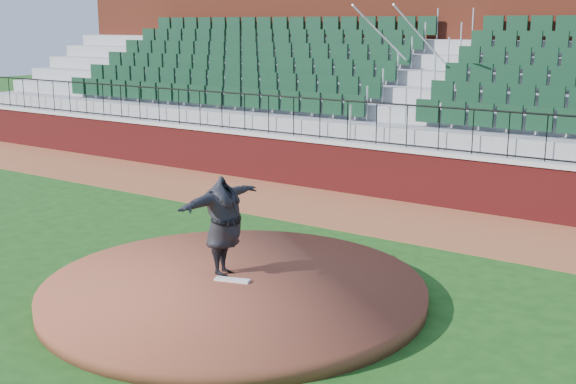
% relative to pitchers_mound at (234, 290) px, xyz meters
% --- Properties ---
extents(ground, '(90.00, 90.00, 0.00)m').
position_rel_pitchers_mound_xyz_m(ground, '(-0.29, 0.39, -0.12)').
color(ground, '#184614').
rests_on(ground, ground).
extents(warning_track, '(34.00, 3.20, 0.01)m').
position_rel_pitchers_mound_xyz_m(warning_track, '(-0.29, 5.79, -0.12)').
color(warning_track, brown).
rests_on(warning_track, ground).
extents(field_wall, '(34.00, 0.35, 1.20)m').
position_rel_pitchers_mound_xyz_m(field_wall, '(-0.29, 7.39, 0.47)').
color(field_wall, maroon).
rests_on(field_wall, ground).
extents(wall_cap, '(34.00, 0.45, 0.10)m').
position_rel_pitchers_mound_xyz_m(wall_cap, '(-0.29, 7.39, 1.12)').
color(wall_cap, '#B7B7B7').
rests_on(wall_cap, field_wall).
extents(wall_railing, '(34.00, 0.05, 1.00)m').
position_rel_pitchers_mound_xyz_m(wall_railing, '(-0.29, 7.39, 1.67)').
color(wall_railing, black).
rests_on(wall_railing, wall_cap).
extents(seating_stands, '(34.00, 5.10, 4.60)m').
position_rel_pitchers_mound_xyz_m(seating_stands, '(-0.29, 10.11, 2.18)').
color(seating_stands, gray).
rests_on(seating_stands, ground).
extents(concourse_wall, '(34.00, 0.50, 5.50)m').
position_rel_pitchers_mound_xyz_m(concourse_wall, '(-0.29, 12.91, 2.62)').
color(concourse_wall, maroon).
rests_on(concourse_wall, ground).
extents(pitchers_mound, '(5.94, 5.94, 0.25)m').
position_rel_pitchers_mound_xyz_m(pitchers_mound, '(0.00, 0.00, 0.00)').
color(pitchers_mound, brown).
rests_on(pitchers_mound, ground).
extents(pitching_rubber, '(0.57, 0.30, 0.04)m').
position_rel_pitchers_mound_xyz_m(pitching_rubber, '(-0.07, 0.05, 0.14)').
color(pitching_rubber, white).
rests_on(pitching_rubber, pitchers_mound).
extents(pitcher, '(0.65, 2.00, 1.60)m').
position_rel_pitchers_mound_xyz_m(pitcher, '(-0.38, 0.24, 0.93)').
color(pitcher, black).
rests_on(pitcher, pitchers_mound).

